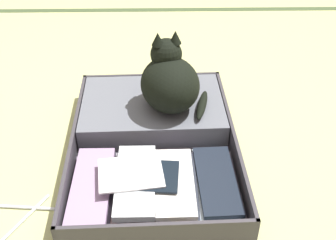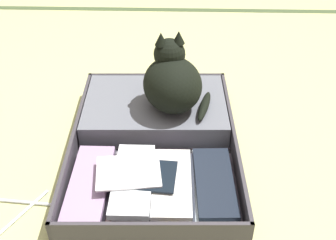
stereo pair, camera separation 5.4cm
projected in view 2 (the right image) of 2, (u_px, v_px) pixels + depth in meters
ground_plane at (139, 156)px, 1.54m from camera, size 10.00×10.00×0.00m
tatami_border at (158, 9)px, 2.60m from camera, size 4.80×0.05×0.00m
open_suitcase at (154, 137)px, 1.55m from camera, size 0.59×0.82×0.10m
black_cat at (172, 81)px, 1.55m from camera, size 0.29×0.29×0.28m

